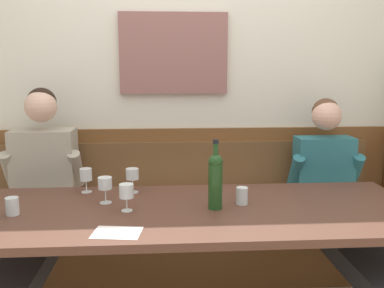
% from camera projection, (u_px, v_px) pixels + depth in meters
% --- Properties ---
extents(room_wall_back, '(6.80, 0.12, 2.80)m').
position_uv_depth(room_wall_back, '(183.00, 76.00, 3.06)').
color(room_wall_back, silver).
rests_on(room_wall_back, ground).
extents(wood_wainscot_panel, '(6.80, 0.03, 1.03)m').
position_uv_depth(wood_wainscot_panel, '(184.00, 198.00, 3.16)').
color(wood_wainscot_panel, brown).
rests_on(wood_wainscot_panel, ground).
extents(wall_bench, '(2.67, 0.42, 0.94)m').
position_uv_depth(wall_bench, '(185.00, 239.00, 3.00)').
color(wall_bench, brown).
rests_on(wall_bench, ground).
extents(dining_table, '(2.37, 0.89, 0.75)m').
position_uv_depth(dining_table, '(192.00, 222.00, 2.22)').
color(dining_table, '#513125').
rests_on(dining_table, ground).
extents(person_center_left_seat, '(0.51, 1.33, 1.34)m').
position_uv_depth(person_center_left_seat, '(31.00, 209.00, 2.51)').
color(person_center_left_seat, '#2D343A').
rests_on(person_center_left_seat, ground).
extents(person_left_seat, '(0.49, 1.32, 1.26)m').
position_uv_depth(person_left_seat, '(346.00, 212.00, 2.60)').
color(person_left_seat, '#2E3131').
rests_on(person_left_seat, ground).
extents(wine_bottle_green_tall, '(0.07, 0.07, 0.36)m').
position_uv_depth(wine_bottle_green_tall, '(215.00, 179.00, 2.18)').
color(wine_bottle_green_tall, '#1D431B').
rests_on(wine_bottle_green_tall, dining_table).
extents(wine_glass_near_bucket, '(0.07, 0.07, 0.14)m').
position_uv_depth(wine_glass_near_bucket, '(86.00, 175.00, 2.48)').
color(wine_glass_near_bucket, silver).
rests_on(wine_glass_near_bucket, dining_table).
extents(wine_glass_left_end, '(0.07, 0.07, 0.14)m').
position_uv_depth(wine_glass_left_end, '(126.00, 192.00, 2.15)').
color(wine_glass_left_end, silver).
rests_on(wine_glass_left_end, dining_table).
extents(wine_glass_mid_right, '(0.08, 0.08, 0.14)m').
position_uv_depth(wine_glass_mid_right, '(105.00, 184.00, 2.28)').
color(wine_glass_mid_right, silver).
rests_on(wine_glass_mid_right, dining_table).
extents(wine_glass_center_front, '(0.08, 0.08, 0.14)m').
position_uv_depth(wine_glass_center_front, '(132.00, 175.00, 2.47)').
color(wine_glass_center_front, silver).
rests_on(wine_glass_center_front, dining_table).
extents(water_tumbler_center, '(0.07, 0.07, 0.09)m').
position_uv_depth(water_tumbler_center, '(12.00, 206.00, 2.11)').
color(water_tumbler_center, silver).
rests_on(water_tumbler_center, dining_table).
extents(water_tumbler_right, '(0.06, 0.06, 0.09)m').
position_uv_depth(water_tumbler_right, '(242.00, 196.00, 2.27)').
color(water_tumbler_right, silver).
rests_on(water_tumbler_right, dining_table).
extents(tasting_sheet_left_guest, '(0.23, 0.18, 0.00)m').
position_uv_depth(tasting_sheet_left_guest, '(117.00, 233.00, 1.88)').
color(tasting_sheet_left_guest, white).
rests_on(tasting_sheet_left_guest, dining_table).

